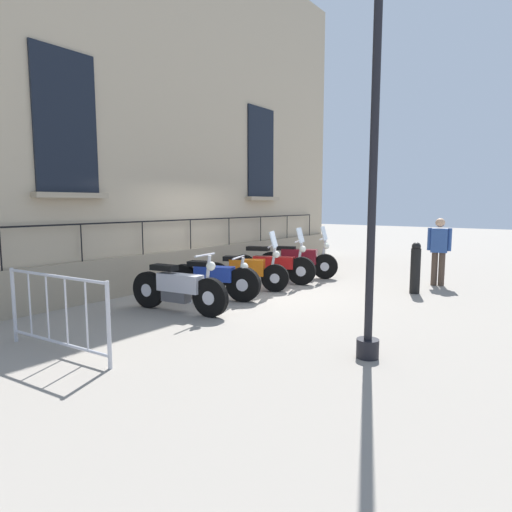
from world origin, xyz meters
The scene contains 11 objects.
ground_plane centered at (0.00, 0.00, 0.00)m, with size 60.00×60.00×0.00m, color gray.
building_facade centered at (-2.19, 0.00, 4.18)m, with size 0.82×13.81×8.62m.
motorcycle_silver centered at (0.17, -2.25, 0.43)m, with size 2.07×0.56×1.08m.
motorcycle_blue centered at (-0.05, -1.11, 0.41)m, with size 1.97×0.89×0.90m.
motorcycle_orange centered at (-0.06, 0.02, 0.43)m, with size 1.84×1.01×1.34m.
motorcycle_red centered at (-0.11, 1.11, 0.42)m, with size 2.09×0.88×1.37m.
motorcycle_maroon centered at (-0.05, 2.21, 0.45)m, with size 2.04×0.85×1.36m.
lamppost centered at (3.80, -2.44, 3.73)m, with size 0.33×1.03×5.10m.
crowd_barrier centered at (0.55, -4.70, 0.56)m, with size 2.00×0.23×1.05m.
bollard centered at (3.05, 1.96, 0.56)m, with size 0.21×0.21×1.11m.
pedestrian_standing centered at (3.20, 3.22, 0.89)m, with size 0.52×0.28×1.60m.
Camera 1 is at (5.85, -7.52, 1.93)m, focal length 30.51 mm.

